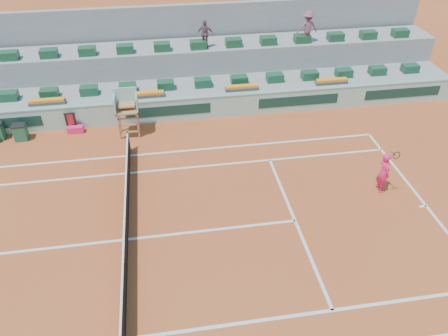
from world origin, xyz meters
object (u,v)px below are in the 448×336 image
at_px(player_bag, 75,129).
at_px(umpire_chair, 127,106).
at_px(tennis_player, 384,172).
at_px(drink_cooler_a, 20,132).

distance_m(player_bag, umpire_chair, 3.10).
bearing_deg(player_bag, tennis_player, -27.00).
distance_m(umpire_chair, tennis_player, 12.18).
height_order(player_bag, umpire_chair, umpire_chair).
height_order(player_bag, tennis_player, tennis_player).
height_order(player_bag, drink_cooler_a, drink_cooler_a).
xyz_separation_m(player_bag, drink_cooler_a, (-2.54, -0.26, 0.25)).
bearing_deg(drink_cooler_a, player_bag, 5.74).
xyz_separation_m(umpire_chair, drink_cooler_a, (-5.28, 0.26, -1.12)).
xyz_separation_m(player_bag, tennis_player, (13.20, -6.72, 0.75)).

